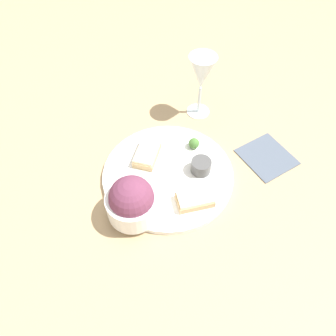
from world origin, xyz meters
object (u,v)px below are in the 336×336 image
wine_glass (202,75)px  napkin (267,156)px  sauce_ramekin (201,166)px  cheese_toast_near (147,154)px  salad_bowl (132,201)px  cheese_toast_far (195,199)px

wine_glass → napkin: size_ratio=1.21×
sauce_ramekin → cheese_toast_near: 0.14m
salad_bowl → cheese_toast_near: salad_bowl is taller
cheese_toast_near → cheese_toast_far: (0.02, 0.18, -0.00)m
cheese_toast_near → cheese_toast_far: size_ratio=1.05×
napkin → cheese_toast_near: bearing=-43.9°
napkin → wine_glass: bearing=-91.1°
salad_bowl → cheese_toast_far: salad_bowl is taller
cheese_toast_near → cheese_toast_far: 0.18m
wine_glass → napkin: 0.28m
cheese_toast_far → wine_glass: 0.34m
salad_bowl → cheese_toast_near: bearing=-144.6°
cheese_toast_near → wine_glass: bearing=-173.3°
cheese_toast_near → wine_glass: 0.26m
napkin → cheese_toast_far: bearing=-9.2°
salad_bowl → wine_glass: 0.40m
cheese_toast_near → salad_bowl: bearing=35.4°
salad_bowl → wine_glass: (-0.37, -0.12, 0.07)m
cheese_toast_near → sauce_ramekin: bearing=116.3°
wine_glass → napkin: bearing=88.9°
cheese_toast_near → wine_glass: (-0.23, -0.03, 0.11)m
cheese_toast_far → wine_glass: bearing=-140.5°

